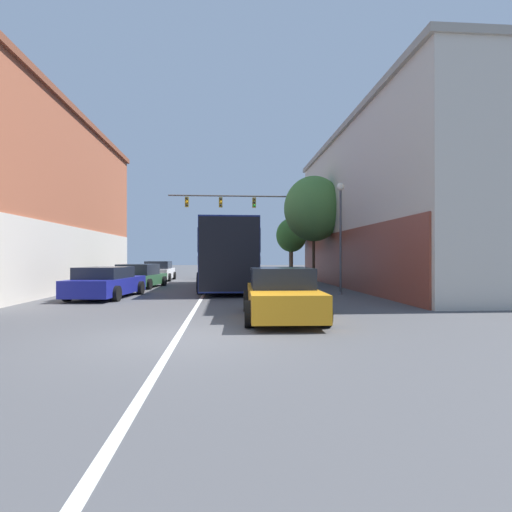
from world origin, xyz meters
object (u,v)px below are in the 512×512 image
(parked_car_left_near, at_px, (106,283))
(traffic_signal_gantry, at_px, (250,214))
(parked_car_left_mid, at_px, (139,277))
(parked_car_left_far, at_px, (159,271))
(street_lamp, at_px, (341,226))
(street_tree_near, at_px, (314,209))
(bus, at_px, (228,253))
(hatchback_foreground, at_px, (281,294))
(street_tree_far, at_px, (291,235))

(parked_car_left_near, bearing_deg, traffic_signal_gantry, -18.86)
(parked_car_left_mid, distance_m, parked_car_left_far, 6.88)
(parked_car_left_near, distance_m, parked_car_left_mid, 5.59)
(parked_car_left_mid, height_order, street_lamp, street_lamp)
(parked_car_left_far, height_order, traffic_signal_gantry, traffic_signal_gantry)
(parked_car_left_mid, relative_size, traffic_signal_gantry, 0.46)
(street_lamp, bearing_deg, street_tree_near, 87.77)
(street_tree_near, bearing_deg, parked_car_left_near, -144.23)
(bus, xyz_separation_m, street_lamp, (5.07, -4.20, 1.19))
(bus, relative_size, parked_car_left_near, 2.38)
(parked_car_left_mid, xyz_separation_m, parked_car_left_far, (-0.07, 6.88, 0.05))
(parked_car_left_mid, height_order, parked_car_left_far, parked_car_left_far)
(parked_car_left_far, xyz_separation_m, traffic_signal_gantry, (6.78, 2.42, 4.52))
(traffic_signal_gantry, xyz_separation_m, street_tree_near, (3.54, -7.39, -0.47))
(street_tree_near, bearing_deg, hatchback_foreground, -106.09)
(traffic_signal_gantry, height_order, street_tree_near, traffic_signal_gantry)
(parked_car_left_mid, distance_m, traffic_signal_gantry, 12.34)
(hatchback_foreground, xyz_separation_m, street_tree_near, (3.90, 13.51, 4.05))
(street_lamp, height_order, street_tree_near, street_tree_near)
(parked_car_left_near, relative_size, street_tree_far, 0.99)
(parked_car_left_near, height_order, parked_car_left_mid, parked_car_left_mid)
(hatchback_foreground, height_order, street_tree_near, street_tree_near)
(traffic_signal_gantry, distance_m, street_tree_near, 8.21)
(street_tree_near, height_order, street_tree_far, street_tree_near)
(parked_car_left_far, bearing_deg, parked_car_left_mid, -179.52)
(bus, distance_m, traffic_signal_gantry, 10.67)
(parked_car_left_near, bearing_deg, bus, -40.15)
(traffic_signal_gantry, bearing_deg, street_lamp, -77.01)
(street_lamp, bearing_deg, traffic_signal_gantry, 102.99)
(street_tree_far, bearing_deg, bus, -117.79)
(parked_car_left_near, xyz_separation_m, parked_car_left_mid, (0.15, 5.59, -0.00))
(street_lamp, bearing_deg, parked_car_left_near, -176.13)
(hatchback_foreground, distance_m, parked_car_left_mid, 13.24)
(street_tree_far, bearing_deg, hatchback_foreground, -100.09)
(parked_car_left_mid, relative_size, street_lamp, 0.90)
(bus, distance_m, street_lamp, 6.69)
(parked_car_left_far, relative_size, street_tree_far, 0.91)
(street_tree_near, xyz_separation_m, street_tree_far, (-0.23, 7.07, -1.28))
(hatchback_foreground, xyz_separation_m, parked_car_left_mid, (-6.36, 11.61, -0.05))
(hatchback_foreground, relative_size, parked_car_left_mid, 1.02)
(hatchback_foreground, relative_size, traffic_signal_gantry, 0.47)
(hatchback_foreground, xyz_separation_m, street_lamp, (3.63, 6.71, 2.44))
(traffic_signal_gantry, relative_size, street_tree_far, 2.04)
(hatchback_foreground, height_order, parked_car_left_mid, hatchback_foreground)
(parked_car_left_near, height_order, street_lamp, street_lamp)
(parked_car_left_far, bearing_deg, street_tree_near, -115.81)
(bus, height_order, street_tree_near, street_tree_near)
(parked_car_left_near, bearing_deg, parked_car_left_far, 5.51)
(bus, bearing_deg, street_tree_near, -64.30)
(parked_car_left_near, xyz_separation_m, street_lamp, (10.13, 0.69, 2.48))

